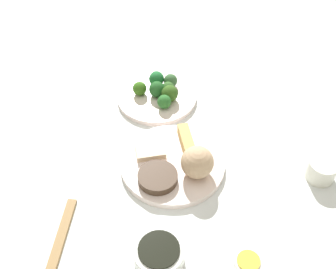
{
  "coord_description": "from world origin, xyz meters",
  "views": [
    {
      "loc": [
        0.6,
        -0.02,
        0.78
      ],
      "look_at": [
        -0.1,
        -0.02,
        0.06
      ],
      "focal_mm": 42.87,
      "sensor_mm": 36.0,
      "label": 1
    }
  ],
  "objects": [
    {
      "name": "broccoli_floret_5",
      "position": [
        -0.34,
        -0.05,
        0.06
      ],
      "size": [
        0.04,
        0.04,
        0.04
      ],
      "primitive_type": "sphere",
      "color": "#216D34",
      "rests_on": "broccoli_plate"
    },
    {
      "name": "rice_scoop",
      "position": [
        0.0,
        0.05,
        0.07
      ],
      "size": [
        0.08,
        0.08,
        0.08
      ],
      "primitive_type": "sphere",
      "color": "tan",
      "rests_on": "main_plate"
    },
    {
      "name": "sauce_ramekin_hot_mustard",
      "position": [
        0.23,
        0.14,
        0.03
      ],
      "size": [
        0.06,
        0.06,
        0.02
      ],
      "primitive_type": "cylinder",
      "color": "white",
      "rests_on": "tabletop"
    },
    {
      "name": "main_plate",
      "position": [
        -0.04,
        -0.01,
        0.03
      ],
      "size": [
        0.25,
        0.25,
        0.02
      ],
      "primitive_type": "cylinder",
      "color": "white",
      "rests_on": "tabletop"
    },
    {
      "name": "chopsticks_pair",
      "position": [
        0.17,
        -0.25,
        0.02
      ],
      "size": [
        0.2,
        0.04,
        0.01
      ],
      "primitive_type": "cube",
      "rotation": [
        0.0,
        0.0,
        3.05
      ],
      "color": "#9D7949",
      "rests_on": "tabletop"
    },
    {
      "name": "sauce_ramekin_hot_mustard_liquid",
      "position": [
        0.23,
        0.14,
        0.05
      ],
      "size": [
        0.05,
        0.05,
        0.0
      ],
      "primitive_type": "cylinder",
      "color": "yellow",
      "rests_on": "sauce_ramekin_hot_mustard"
    },
    {
      "name": "tabletop",
      "position": [
        0.0,
        0.0,
        0.01
      ],
      "size": [
        2.2,
        2.2,
        0.02
      ],
      "primitive_type": "cube",
      "color": "silver",
      "rests_on": "ground"
    },
    {
      "name": "broccoli_floret_4",
      "position": [
        -0.24,
        -0.03,
        0.05
      ],
      "size": [
        0.04,
        0.04,
        0.04
      ],
      "primitive_type": "sphere",
      "color": "#2A6A2B",
      "rests_on": "broccoli_plate"
    },
    {
      "name": "spring_roll",
      "position": [
        -0.09,
        0.03,
        0.05
      ],
      "size": [
        0.1,
        0.05,
        0.03
      ],
      "primitive_type": "cube",
      "rotation": [
        0.0,
        0.0,
        0.19
      ],
      "color": "tan",
      "rests_on": "main_plate"
    },
    {
      "name": "broccoli_floret_2",
      "position": [
        -0.29,
        -0.1,
        0.05
      ],
      "size": [
        0.04,
        0.04,
        0.04
      ],
      "primitive_type": "sphere",
      "color": "#366A1B",
      "rests_on": "broccoli_plate"
    },
    {
      "name": "stir_fry_heap",
      "position": [
        0.02,
        -0.04,
        0.05
      ],
      "size": [
        0.09,
        0.09,
        0.02
      ],
      "primitive_type": "cylinder",
      "color": "#402E20",
      "rests_on": "main_plate"
    },
    {
      "name": "soy_sauce_bowl",
      "position": [
        0.21,
        -0.04,
        0.04
      ],
      "size": [
        0.1,
        0.1,
        0.04
      ],
      "primitive_type": "cylinder",
      "color": "white",
      "rests_on": "tabletop"
    },
    {
      "name": "soy_sauce_bowl_liquid",
      "position": [
        0.21,
        -0.04,
        0.06
      ],
      "size": [
        0.08,
        0.08,
        0.0
      ],
      "primitive_type": "cylinder",
      "color": "black",
      "rests_on": "soy_sauce_bowl"
    },
    {
      "name": "broccoli_floret_6",
      "position": [
        -0.3,
        -0.02,
        0.05
      ],
      "size": [
        0.04,
        0.04,
        0.04
      ],
      "primitive_type": "sphere",
      "color": "#346229",
      "rests_on": "broccoli_plate"
    },
    {
      "name": "broccoli_plate",
      "position": [
        -0.29,
        -0.05,
        0.03
      ],
      "size": [
        0.23,
        0.23,
        0.01
      ],
      "primitive_type": "cylinder",
      "color": "white",
      "rests_on": "tabletop"
    },
    {
      "name": "broccoli_floret_0",
      "position": [
        -0.29,
        -0.05,
        0.06
      ],
      "size": [
        0.05,
        0.05,
        0.05
      ],
      "primitive_type": "sphere",
      "color": "#225925",
      "rests_on": "broccoli_plate"
    },
    {
      "name": "teacup",
      "position": [
        0.0,
        0.34,
        0.05
      ],
      "size": [
        0.07,
        0.07,
        0.05
      ],
      "primitive_type": "cylinder",
      "color": "white",
      "rests_on": "tabletop"
    },
    {
      "name": "crab_rangoon_wonton",
      "position": [
        -0.07,
        -0.06,
        0.04
      ],
      "size": [
        0.08,
        0.08,
        0.02
      ],
      "primitive_type": "cube",
      "rotation": [
        0.0,
        0.0,
        0.18
      ],
      "color": "beige",
      "rests_on": "main_plate"
    },
    {
      "name": "broccoli_floret_1",
      "position": [
        -0.27,
        -0.01,
        0.06
      ],
      "size": [
        0.05,
        0.05,
        0.05
      ],
      "primitive_type": "sphere",
      "color": "#31591C",
      "rests_on": "broccoli_plate"
    },
    {
      "name": "broccoli_floret_3",
      "position": [
        -0.33,
        -0.01,
        0.05
      ],
      "size": [
        0.04,
        0.04,
        0.04
      ],
      "primitive_type": "sphere",
      "color": "#376237",
      "rests_on": "broccoli_plate"
    }
  ]
}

